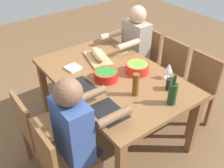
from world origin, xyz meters
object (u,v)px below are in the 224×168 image
Objects in this scene: diner_far_left at (133,46)px; beer_bottle at (136,85)px; serving_bowl_greens at (106,75)px; bread_loaf at (98,54)px; diner_near_right at (78,131)px; napkin_stack at (73,68)px; wine_bottle at (173,93)px; serving_bowl_salad at (137,67)px; dining_table at (112,82)px; cup_far_right at (170,84)px; cutting_board at (98,58)px; chair_far_left at (143,57)px; wine_glass at (169,68)px; chair_near_center at (37,129)px; chair_far_center at (167,71)px; chair_near_right at (60,160)px; chair_far_right at (197,87)px.

beer_bottle is at bearing -39.60° from diner_far_left.
bread_loaf reaches higher than serving_bowl_greens.
diner_near_right is 0.88m from napkin_stack.
bread_loaf is 1.10× the size of wine_bottle.
diner_near_right is 4.99× the size of serving_bowl_salad.
dining_table is 5.04× the size of bread_loaf.
bread_loaf is 2.92× the size of cup_far_right.
serving_bowl_greens is 0.60× the size of cutting_board.
beer_bottle is (0.75, -0.09, 0.04)m from bread_loaf.
cutting_board is at bearing 157.50° from serving_bowl_greens.
wine_glass is at bearing -28.05° from chair_far_left.
chair_far_left is 5.12× the size of wine_glass.
chair_near_center is 6.07× the size of napkin_stack.
wine_glass reaches higher than serving_bowl_salad.
cutting_board is 0.90m from cup_far_right.
diner_far_left is 0.61m from bread_loaf.
serving_bowl_salad is at bearing -79.83° from chair_far_center.
serving_bowl_greens is 0.74× the size of bread_loaf.
diner_near_right is 5.03× the size of serving_bowl_greens.
chair_near_center is 0.98m from beer_bottle.
serving_bowl_greens is (0.02, 0.76, 0.31)m from chair_near_center.
wine_bottle is (0.23, 0.99, 0.37)m from chair_near_right.
chair_near_center is at bearing -59.98° from napkin_stack.
chair_far_right is at bearing 44.16° from cutting_board.
cup_far_right is (0.87, 0.22, 0.04)m from cutting_board.
chair_near_right is at bearing -62.34° from chair_far_left.
napkin_stack is at bearing -147.46° from cup_far_right.
diner_near_right is 0.96m from cup_far_right.
diner_far_left is 4.99× the size of serving_bowl_salad.
napkin_stack is at bearing -142.91° from dining_table.
chair_near_center is 3.57× the size of serving_bowl_greens.
chair_far_center and chair_far_right have the same top height.
diner_far_left is at bearing 162.86° from wine_glass.
dining_table is 0.30m from serving_bowl_salad.
wine_bottle is at bearing 4.12° from bread_loaf.
wine_bottle is at bearing 31.13° from beer_bottle.
chair_far_right and cup_far_right have the same top height.
chair_far_left reaches higher than napkin_stack.
cutting_board is (-0.80, 0.73, 0.05)m from diner_near_right.
cup_far_right is (0.49, 0.38, 0.00)m from serving_bowl_greens.
cutting_board is at bearing 180.00° from bread_loaf.
serving_bowl_salad is 0.50m from cutting_board.
diner_far_left reaches higher than cutting_board.
cup_far_right is at bearing 85.74° from diner_near_right.
chair_far_center is 1.00× the size of chair_near_right.
chair_far_left is 1.75m from chair_near_center.
napkin_stack is (-0.34, -1.10, 0.27)m from chair_far_center.
diner_far_left is 1.59m from chair_near_center.
beer_bottle is 1.57× the size of napkin_stack.
serving_bowl_greens is at bearing -88.55° from chair_far_center.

